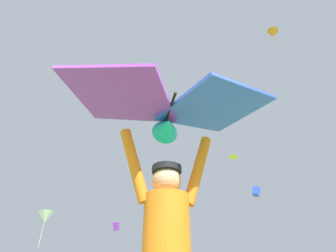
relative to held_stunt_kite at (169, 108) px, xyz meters
name	(u,v)px	position (x,y,z in m)	size (l,w,h in m)	color
held_stunt_kite	(169,108)	(0.00, 0.00, 0.00)	(1.94, 1.20, 0.42)	black
distant_kite_blue_overhead_distant	(256,191)	(10.27, 28.58, 8.36)	(1.26, 1.13, 1.33)	blue
distant_kite_orange_far_center	(273,34)	(6.83, 9.40, 12.84)	(1.07, 1.00, 1.64)	orange
distant_kite_white_high_left	(45,217)	(-10.83, 21.10, 3.75)	(1.91, 1.85, 2.96)	white
distant_kite_white_mid_right	(165,88)	(-0.63, 21.90, 18.87)	(0.47, 0.47, 0.20)	white
distant_kite_purple_mid_left	(116,226)	(-5.13, 23.68, 3.50)	(0.62, 0.74, 0.93)	purple
distant_kite_yellow_low_right	(234,157)	(7.35, 25.45, 11.47)	(0.94, 0.90, 0.46)	yellow
distant_kite_black_high_right	(79,72)	(-8.70, 16.17, 16.05)	(0.61, 0.65, 0.31)	black
marker_flag	(161,248)	(-0.21, 4.39, -0.64)	(0.30, 0.24, 1.75)	silver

